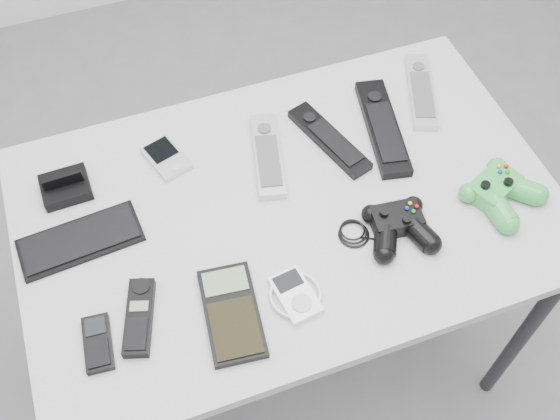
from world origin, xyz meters
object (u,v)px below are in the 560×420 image
object	(u,v)px
pda	(167,158)
controller_green	(500,190)
remote_silver_b	(421,90)
remote_silver_a	(268,155)
mp3_player	(295,295)
mobile_phone	(98,343)
calculator	(232,313)
controller_black	(399,224)
cordless_handset	(139,317)
desk	(289,222)
remote_black_a	(329,139)
pda_keyboard	(80,240)
remote_black_b	(383,127)

from	to	relation	value
pda	controller_green	size ratio (longest dim) A/B	0.68
remote_silver_b	controller_green	size ratio (longest dim) A/B	1.48
remote_silver_a	controller_green	xyz separation A→B (m)	(0.39, -0.25, 0.01)
mp3_player	mobile_phone	bearing A→B (deg)	167.46
calculator	controller_green	size ratio (longest dim) A/B	1.23
calculator	controller_black	size ratio (longest dim) A/B	0.83
mobile_phone	controller_green	bearing A→B (deg)	8.05
cordless_handset	controller_black	world-z (taller)	controller_black
desk	controller_black	world-z (taller)	controller_black
pda	mobile_phone	distance (m)	0.41
remote_black_a	cordless_handset	size ratio (longest dim) A/B	1.53
pda_keyboard	mp3_player	xyz separation A→B (m)	(0.34, -0.24, 0.00)
mp3_player	controller_green	world-z (taller)	controller_green
pda_keyboard	calculator	distance (m)	0.33
remote_black_b	mobile_phone	xyz separation A→B (m)	(-0.66, -0.28, -0.00)
mp3_player	calculator	bearing A→B (deg)	169.80
mobile_phone	calculator	xyz separation A→B (m)	(0.23, -0.02, 0.00)
calculator	desk	bearing A→B (deg)	53.48
pda_keyboard	controller_green	distance (m)	0.81
remote_silver_b	mp3_player	world-z (taller)	remote_silver_b
mp3_player	pda	bearing A→B (deg)	101.87
remote_black_b	calculator	xyz separation A→B (m)	(-0.43, -0.30, -0.00)
pda_keyboard	controller_green	bearing A→B (deg)	-17.22
remote_black_b	remote_black_a	bearing A→B (deg)	-172.56
remote_silver_a	remote_black_b	world-z (taller)	remote_black_b
remote_black_a	remote_black_b	distance (m)	0.12
remote_black_b	remote_silver_b	distance (m)	0.14
pda_keyboard	cordless_handset	distance (m)	0.21
pda_keyboard	remote_black_b	bearing A→B (deg)	0.73
pda	remote_silver_b	size ratio (longest dim) A/B	0.46
pda_keyboard	remote_silver_a	bearing A→B (deg)	5.56
mp3_player	controller_black	xyz separation A→B (m)	(0.23, 0.07, 0.01)
cordless_handset	calculator	xyz separation A→B (m)	(0.15, -0.05, -0.00)
remote_black_b	calculator	distance (m)	0.52
pda	calculator	size ratio (longest dim) A/B	0.55
remote_silver_a	mp3_player	distance (m)	0.32
pda	controller_green	bearing A→B (deg)	-45.59
cordless_handset	calculator	world-z (taller)	cordless_handset
calculator	controller_green	xyz separation A→B (m)	(0.57, 0.06, 0.01)
pda_keyboard	desk	bearing A→B (deg)	-12.18
controller_black	desk	bearing A→B (deg)	150.04
remote_black_a	cordless_handset	world-z (taller)	same
controller_black	controller_green	world-z (taller)	controller_green
remote_silver_a	pda_keyboard	bearing A→B (deg)	-156.43
cordless_handset	desk	bearing A→B (deg)	41.39
pda_keyboard	controller_black	size ratio (longest dim) A/B	1.01
desk	controller_black	size ratio (longest dim) A/B	4.68
remote_silver_a	controller_green	size ratio (longest dim) A/B	1.43
remote_silver_a	mobile_phone	size ratio (longest dim) A/B	2.09
remote_black_a	remote_black_b	size ratio (longest dim) A/B	0.83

